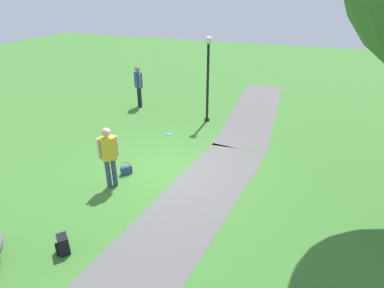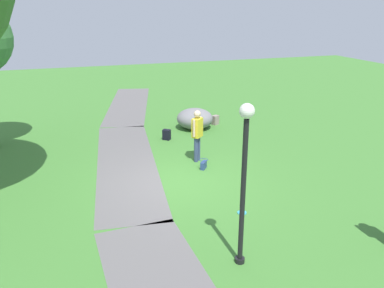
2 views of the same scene
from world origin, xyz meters
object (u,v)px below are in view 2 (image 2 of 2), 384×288
at_px(lawn_boulder, 195,119).
at_px(backpack_by_boulder, 215,120).
at_px(lamp_post, 244,169).
at_px(spare_backpack_on_lawn, 167,135).
at_px(frisbee_on_grass, 242,213).
at_px(woman_with_handbag, 197,132).
at_px(handbag_on_grass, 204,164).

xyz_separation_m(lawn_boulder, backpack_by_boulder, (0.25, -1.02, -0.23)).
distance_m(lamp_post, spare_backpack_on_lawn, 8.02).
height_order(spare_backpack_on_lawn, frisbee_on_grass, spare_backpack_on_lawn).
bearing_deg(woman_with_handbag, lamp_post, 170.02).
distance_m(lamp_post, backpack_by_boulder, 9.75).
height_order(lawn_boulder, handbag_on_grass, lawn_boulder).
relative_size(woman_with_handbag, spare_backpack_on_lawn, 4.30).
relative_size(lawn_boulder, woman_with_handbag, 1.22).
relative_size(lamp_post, lawn_boulder, 1.56).
xyz_separation_m(handbag_on_grass, frisbee_on_grass, (-2.92, 0.04, -0.13)).
distance_m(lawn_boulder, frisbee_on_grass, 7.16).
height_order(lamp_post, lawn_boulder, lamp_post).
height_order(lawn_boulder, woman_with_handbag, woman_with_handbag).
xyz_separation_m(handbag_on_grass, backpack_by_boulder, (4.38, -2.12, 0.05)).
relative_size(lamp_post, handbag_on_grass, 8.60).
distance_m(backpack_by_boulder, spare_backpack_on_lawn, 2.81).
relative_size(lawn_boulder, handbag_on_grass, 5.51).
relative_size(woman_with_handbag, frisbee_on_grass, 7.54).
distance_m(handbag_on_grass, spare_backpack_on_lawn, 3.12).
distance_m(lamp_post, frisbee_on_grass, 2.83).
bearing_deg(handbag_on_grass, frisbee_on_grass, 179.19).
bearing_deg(lamp_post, handbag_on_grass, -11.15).
xyz_separation_m(lamp_post, woman_with_handbag, (5.38, -0.95, -1.04)).
relative_size(woman_with_handbag, handbag_on_grass, 4.51).
distance_m(woman_with_handbag, backpack_by_boulder, 4.33).
bearing_deg(lawn_boulder, spare_backpack_on_lawn, 124.94).
bearing_deg(spare_backpack_on_lawn, lawn_boulder, -55.06).
bearing_deg(backpack_by_boulder, spare_backpack_on_lawn, 117.28).
height_order(backpack_by_boulder, frisbee_on_grass, backpack_by_boulder).
relative_size(handbag_on_grass, spare_backpack_on_lawn, 0.95).
bearing_deg(spare_backpack_on_lawn, backpack_by_boulder, -62.72).
bearing_deg(spare_backpack_on_lawn, frisbee_on_grass, -176.80).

